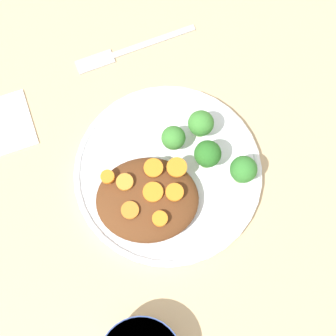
{
  "coord_description": "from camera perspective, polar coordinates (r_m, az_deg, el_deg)",
  "views": [
    {
      "loc": [
        -0.01,
        -0.19,
        0.65
      ],
      "look_at": [
        0.0,
        0.0,
        0.03
      ],
      "focal_mm": 50.0,
      "sensor_mm": 36.0,
      "label": 1
    }
  ],
  "objects": [
    {
      "name": "fork",
      "position": [
        0.76,
        -5.34,
        13.99
      ],
      "size": [
        0.19,
        0.08,
        0.01
      ],
      "rotation": [
        0.0,
        0.0,
        9.77
      ],
      "color": "#B7B7B7",
      "rests_on": "ground_plane"
    },
    {
      "name": "broccoli_floret_0",
      "position": [
        0.65,
        4.03,
        5.39
      ],
      "size": [
        0.04,
        0.04,
        0.05
      ],
      "color": "#7FA85B",
      "rests_on": "plate"
    },
    {
      "name": "carrot_slice_7",
      "position": [
        0.62,
        -7.39,
        -1.07
      ],
      "size": [
        0.02,
        0.02,
        0.01
      ],
      "primitive_type": "cylinder",
      "color": "orange",
      "rests_on": "stew_mound"
    },
    {
      "name": "carrot_slice_0",
      "position": [
        0.62,
        -5.29,
        -1.72
      ],
      "size": [
        0.02,
        0.02,
        0.01
      ],
      "primitive_type": "cylinder",
      "color": "orange",
      "rests_on": "stew_mound"
    },
    {
      "name": "carrot_slice_3",
      "position": [
        0.61,
        -4.65,
        -5.14
      ],
      "size": [
        0.02,
        0.02,
        0.0
      ],
      "primitive_type": "cylinder",
      "color": "orange",
      "rests_on": "stew_mound"
    },
    {
      "name": "carrot_slice_6",
      "position": [
        0.62,
        1.08,
        0.08
      ],
      "size": [
        0.03,
        0.03,
        0.0
      ],
      "primitive_type": "cylinder",
      "color": "orange",
      "rests_on": "stew_mound"
    },
    {
      "name": "broccoli_floret_1",
      "position": [
        0.64,
        4.84,
        1.64
      ],
      "size": [
        0.04,
        0.04,
        0.05
      ],
      "color": "#7FA85B",
      "rests_on": "plate"
    },
    {
      "name": "carrot_slice_1",
      "position": [
        0.62,
        -1.84,
        -2.94
      ],
      "size": [
        0.03,
        0.03,
        0.0
      ],
      "primitive_type": "cylinder",
      "color": "orange",
      "rests_on": "stew_mound"
    },
    {
      "name": "broccoli_floret_3",
      "position": [
        0.64,
        9.15,
        -0.25
      ],
      "size": [
        0.04,
        0.04,
        0.05
      ],
      "color": "#7FA85B",
      "rests_on": "plate"
    },
    {
      "name": "broccoli_floret_2",
      "position": [
        0.65,
        0.66,
        3.64
      ],
      "size": [
        0.03,
        0.03,
        0.05
      ],
      "color": "#7FA85B",
      "rests_on": "plate"
    },
    {
      "name": "carrot_slice_4",
      "position": [
        0.61,
        -0.99,
        -6.2
      ],
      "size": [
        0.02,
        0.02,
        0.01
      ],
      "primitive_type": "cylinder",
      "color": "orange",
      "rests_on": "stew_mound"
    },
    {
      "name": "stew_mound",
      "position": [
        0.63,
        -2.53,
        -3.84
      ],
      "size": [
        0.14,
        0.12,
        0.03
      ],
      "primitive_type": "ellipsoid",
      "color": "#5B3319",
      "rests_on": "plate"
    },
    {
      "name": "plate",
      "position": [
        0.67,
        0.0,
        -0.5
      ],
      "size": [
        0.27,
        0.27,
        0.02
      ],
      "color": "white",
      "rests_on": "ground_plane"
    },
    {
      "name": "carrot_slice_2",
      "position": [
        0.62,
        -1.79,
        0.02
      ],
      "size": [
        0.03,
        0.03,
        0.0
      ],
      "primitive_type": "cylinder",
      "color": "orange",
      "rests_on": "stew_mound"
    },
    {
      "name": "ground_plane",
      "position": [
        0.67,
        0.0,
        -0.74
      ],
      "size": [
        4.0,
        4.0,
        0.0
      ],
      "primitive_type": "plane",
      "color": "tan"
    },
    {
      "name": "carrot_slice_5",
      "position": [
        0.61,
        0.8,
        -2.97
      ],
      "size": [
        0.02,
        0.02,
        0.01
      ],
      "primitive_type": "cylinder",
      "color": "orange",
      "rests_on": "stew_mound"
    }
  ]
}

